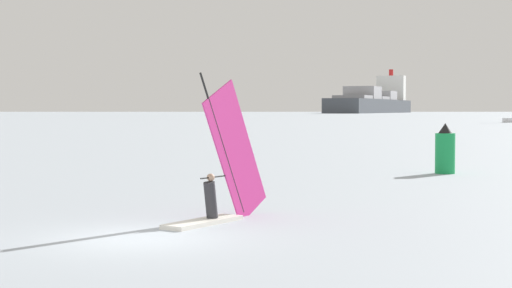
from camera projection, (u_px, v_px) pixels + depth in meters
ground_plane at (139, 238)px, 19.39m from camera, size 4000.00×4000.00×0.00m
windsurfer at (220, 185)px, 22.35m from camera, size 2.88×3.94×4.37m
cargo_ship at (373, 103)px, 686.23m from camera, size 102.53×194.53×40.79m
channel_buoy at (445, 151)px, 38.89m from camera, size 0.97×0.97×2.47m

